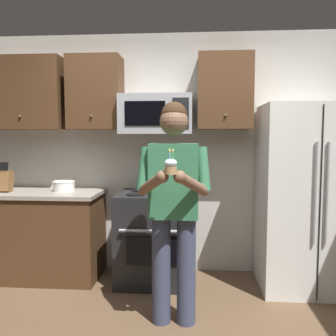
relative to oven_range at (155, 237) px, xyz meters
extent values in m
cube|color=beige|center=(0.15, 0.39, 0.84)|extent=(4.40, 0.10, 2.60)
cube|color=black|center=(0.00, 0.00, 0.00)|extent=(0.76, 0.66, 0.92)
cube|color=black|center=(0.00, -0.33, -0.04)|extent=(0.48, 0.01, 0.28)
cylinder|color=#99999E|center=(0.00, -0.36, 0.16)|extent=(0.60, 0.03, 0.03)
cylinder|color=black|center=(-0.18, -0.14, 0.46)|extent=(0.18, 0.18, 0.01)
cylinder|color=black|center=(0.18, -0.14, 0.46)|extent=(0.18, 0.18, 0.01)
cylinder|color=black|center=(-0.18, 0.14, 0.46)|extent=(0.18, 0.18, 0.01)
cylinder|color=black|center=(0.18, 0.14, 0.46)|extent=(0.18, 0.18, 0.01)
cube|color=#9EA0A5|center=(0.00, 0.12, 1.26)|extent=(0.74, 0.40, 0.40)
cube|color=black|center=(-0.09, -0.08, 1.26)|extent=(0.40, 0.01, 0.24)
cube|color=black|center=(0.26, -0.08, 1.26)|extent=(0.16, 0.01, 0.30)
cube|color=white|center=(1.50, -0.04, 0.44)|extent=(0.90, 0.72, 1.80)
cylinder|color=gray|center=(1.45, -0.41, 0.54)|extent=(0.02, 0.02, 0.90)
cylinder|color=gray|center=(1.55, -0.41, 0.54)|extent=(0.02, 0.02, 0.90)
cube|color=black|center=(1.50, -0.40, 0.44)|extent=(0.01, 0.01, 1.74)
cube|color=#4C301C|center=(-1.40, 0.17, 1.49)|extent=(0.80, 0.34, 0.76)
sphere|color=brown|center=(-1.40, -0.01, 1.24)|extent=(0.03, 0.03, 0.03)
cube|color=#4C301C|center=(-0.65, 0.17, 1.49)|extent=(0.55, 0.34, 0.76)
sphere|color=brown|center=(-0.65, -0.01, 1.24)|extent=(0.03, 0.03, 0.03)
cube|color=#4C301C|center=(0.70, 0.17, 1.49)|extent=(0.55, 0.34, 0.76)
sphere|color=brown|center=(0.70, -0.01, 1.24)|extent=(0.03, 0.03, 0.03)
cube|color=#4C301C|center=(-1.30, 0.02, -0.02)|extent=(1.40, 0.62, 0.88)
cube|color=gray|center=(-1.30, 0.02, 0.44)|extent=(1.44, 0.66, 0.04)
cube|color=brown|center=(-1.59, -0.03, 0.57)|extent=(0.16, 0.15, 0.24)
cylinder|color=black|center=(-1.60, -0.05, 0.72)|extent=(0.02, 0.04, 0.09)
cylinder|color=black|center=(-1.58, -0.05, 0.72)|extent=(0.02, 0.04, 0.09)
cylinder|color=black|center=(-1.55, -0.05, 0.72)|extent=(0.02, 0.04, 0.09)
cylinder|color=black|center=(-1.53, -0.05, 0.72)|extent=(0.02, 0.04, 0.09)
cylinder|color=white|center=(-0.98, 0.06, 0.51)|extent=(0.22, 0.22, 0.10)
torus|color=white|center=(-0.98, 0.06, 0.56)|extent=(0.23, 0.23, 0.01)
cylinder|color=#383F59|center=(0.14, -0.83, -0.03)|extent=(0.15, 0.15, 0.86)
cylinder|color=#383F59|center=(0.34, -0.83, -0.03)|extent=(0.15, 0.15, 0.86)
cube|color=#33724C|center=(0.24, -0.83, 0.69)|extent=(0.38, 0.22, 0.58)
sphere|color=brown|center=(0.24, -0.83, 1.15)|extent=(0.22, 0.22, 0.22)
sphere|color=#382314|center=(0.24, -0.82, 1.20)|extent=(0.20, 0.20, 0.20)
cylinder|color=#33724C|center=(0.02, -0.86, 0.78)|extent=(0.15, 0.18, 0.35)
cylinder|color=brown|center=(0.09, -1.02, 0.69)|extent=(0.26, 0.33, 0.21)
sphere|color=brown|center=(0.18, -1.15, 0.76)|extent=(0.09, 0.09, 0.09)
cylinder|color=#33724C|center=(0.47, -0.86, 0.78)|extent=(0.15, 0.18, 0.35)
cylinder|color=brown|center=(0.39, -1.02, 0.69)|extent=(0.26, 0.33, 0.21)
sphere|color=brown|center=(0.30, -1.15, 0.76)|extent=(0.09, 0.09, 0.09)
cylinder|color=#A87F56|center=(0.24, -1.17, 0.80)|extent=(0.08, 0.08, 0.06)
ellipsoid|color=silver|center=(0.24, -1.17, 0.85)|extent=(0.09, 0.09, 0.06)
cylinder|color=#4CBF66|center=(0.26, -1.17, 0.90)|extent=(0.01, 0.01, 0.06)
ellipsoid|color=#FFD159|center=(0.26, -1.17, 0.94)|extent=(0.01, 0.01, 0.02)
cylinder|color=#F2D84C|center=(0.23, -1.16, 0.90)|extent=(0.01, 0.01, 0.06)
ellipsoid|color=#FFD159|center=(0.23, -1.16, 0.94)|extent=(0.01, 0.01, 0.02)
cylinder|color=#4C7FE5|center=(0.23, -1.18, 0.90)|extent=(0.01, 0.01, 0.06)
ellipsoid|color=#FFD159|center=(0.23, -1.18, 0.94)|extent=(0.01, 0.01, 0.02)
camera|label=1|loc=(0.42, -3.63, 1.03)|focal=38.74mm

